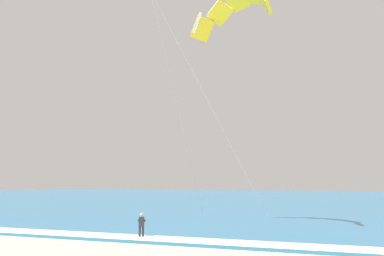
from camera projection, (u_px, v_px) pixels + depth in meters
sea at (286, 199)px, 78.61m from camera, size 200.00×120.00×0.20m
surf_foam at (170, 239)px, 23.62m from camera, size 200.00×2.02×0.04m
surfboard at (141, 240)px, 24.54m from camera, size 0.98×1.46×0.09m
kitesurfer at (141, 225)px, 24.68m from camera, size 0.66×0.65×1.69m
kite_primary at (234, 8)px, 31.77m from camera, size 7.71×8.88×17.69m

